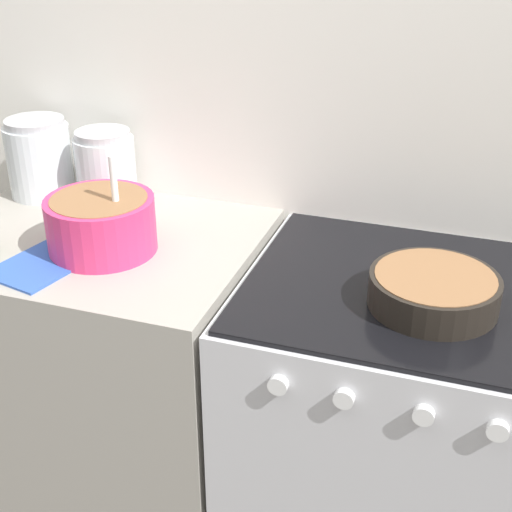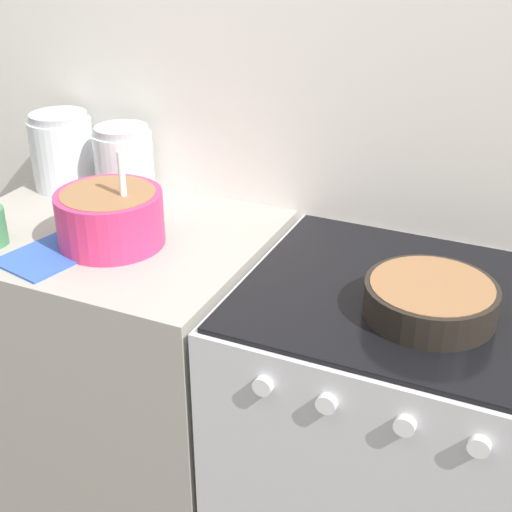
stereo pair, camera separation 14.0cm
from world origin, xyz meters
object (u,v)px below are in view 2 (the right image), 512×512
(stove, at_px, (393,452))
(baking_pan, at_px, (430,299))
(storage_jar_left, at_px, (63,156))
(mixing_bowl, at_px, (110,215))
(storage_jar_middle, at_px, (125,168))

(stove, xyz_separation_m, baking_pan, (0.05, -0.07, 0.48))
(baking_pan, height_order, storage_jar_left, storage_jar_left)
(stove, distance_m, mixing_bowl, 0.90)
(storage_jar_middle, bearing_deg, baking_pan, -16.62)
(mixing_bowl, distance_m, baking_pan, 0.78)
(stove, relative_size, mixing_bowl, 3.42)
(baking_pan, xyz_separation_m, storage_jar_middle, (-0.91, 0.27, 0.05))
(storage_jar_left, xyz_separation_m, storage_jar_middle, (0.21, 0.00, -0.01))
(storage_jar_left, bearing_deg, storage_jar_middle, 0.00)
(mixing_bowl, distance_m, storage_jar_middle, 0.29)
(mixing_bowl, bearing_deg, stove, 4.14)
(stove, relative_size, storage_jar_middle, 4.30)
(mixing_bowl, bearing_deg, storage_jar_middle, 116.63)
(mixing_bowl, relative_size, storage_jar_middle, 1.26)
(baking_pan, distance_m, storage_jar_left, 1.16)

